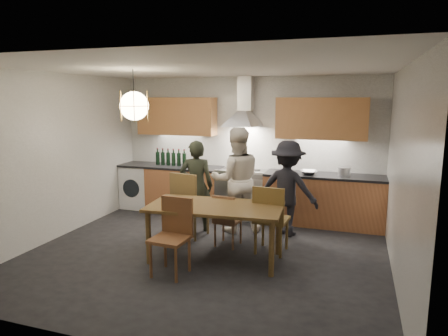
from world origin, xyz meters
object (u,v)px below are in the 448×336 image
(chair_front, at_px, (173,230))
(person_right, at_px, (287,188))
(person_left, at_px, (196,186))
(mixing_bowl, at_px, (309,172))
(dining_table, at_px, (215,212))
(wine_bottles, at_px, (171,157))
(person_mid, at_px, (236,180))
(stock_pot, at_px, (344,172))
(chair_back_left, at_px, (188,201))

(chair_front, height_order, person_right, person_right)
(person_left, relative_size, person_right, 0.99)
(chair_front, relative_size, mixing_bowl, 3.26)
(dining_table, xyz_separation_m, wine_bottles, (-1.67, 2.07, 0.39))
(dining_table, xyz_separation_m, person_right, (0.77, 1.31, 0.10))
(person_mid, height_order, person_right, person_mid)
(mixing_bowl, bearing_deg, stock_pot, 4.51)
(chair_front, relative_size, stock_pot, 4.68)
(person_right, relative_size, mixing_bowl, 5.20)
(person_left, relative_size, stock_pot, 7.39)
(chair_back_left, bearing_deg, dining_table, 146.61)
(chair_back_left, distance_m, person_mid, 0.89)
(chair_back_left, relative_size, person_right, 0.69)
(chair_front, bearing_deg, stock_pot, 56.22)
(dining_table, bearing_deg, stock_pot, 46.72)
(person_left, height_order, wine_bottles, person_left)
(chair_back_left, relative_size, wine_bottles, 1.62)
(dining_table, xyz_separation_m, person_left, (-0.71, 1.06, 0.09))
(mixing_bowl, bearing_deg, person_left, -152.58)
(chair_back_left, bearing_deg, mixing_bowl, -133.16)
(chair_front, relative_size, person_left, 0.63)
(stock_pot, bearing_deg, person_mid, -156.02)
(chair_back_left, bearing_deg, person_right, -146.40)
(person_left, xyz_separation_m, mixing_bowl, (1.73, 0.90, 0.17))
(dining_table, relative_size, wine_bottles, 2.87)
(person_right, distance_m, wine_bottles, 2.57)
(chair_back_left, distance_m, wine_bottles, 1.75)
(person_right, bearing_deg, mixing_bowl, -101.69)
(person_left, xyz_separation_m, person_mid, (0.64, 0.20, 0.11))
(person_mid, relative_size, wine_bottles, 2.66)
(person_mid, relative_size, person_right, 1.13)
(person_left, height_order, person_mid, person_mid)
(dining_table, relative_size, person_left, 1.23)
(person_left, height_order, stock_pot, person_left)
(wine_bottles, bearing_deg, person_left, -46.57)
(person_mid, bearing_deg, person_left, -7.77)
(mixing_bowl, height_order, wine_bottles, wine_bottles)
(mixing_bowl, relative_size, stock_pot, 1.44)
(wine_bottles, bearing_deg, chair_front, -63.62)
(person_mid, distance_m, person_right, 0.85)
(chair_front, height_order, person_left, person_left)
(chair_front, relative_size, person_mid, 0.56)
(person_left, distance_m, person_right, 1.50)
(person_right, xyz_separation_m, stock_pot, (0.84, 0.69, 0.20))
(dining_table, height_order, chair_front, chair_front)
(person_right, height_order, wine_bottles, person_right)
(person_right, bearing_deg, stock_pot, -130.75)
(person_left, height_order, person_right, person_right)
(chair_front, relative_size, person_right, 0.63)
(mixing_bowl, relative_size, wine_bottles, 0.45)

